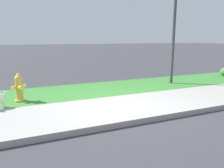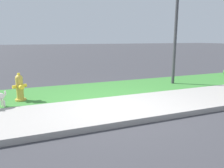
{
  "view_description": "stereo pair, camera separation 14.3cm",
  "coord_description": "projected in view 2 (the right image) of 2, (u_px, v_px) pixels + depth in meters",
  "views": [
    {
      "loc": [
        -2.15,
        -4.57,
        1.64
      ],
      "look_at": [
        0.21,
        0.86,
        0.4
      ],
      "focal_mm": 35.0,
      "sensor_mm": 36.0,
      "label": 1
    },
    {
      "loc": [
        -2.02,
        -4.62,
        1.64
      ],
      "look_at": [
        0.21,
        0.86,
        0.4
      ],
      "focal_mm": 35.0,
      "sensor_mm": 36.0,
      "label": 2
    }
  ],
  "objects": [
    {
      "name": "street_curb",
      "position": [
        139.0,
        120.0,
        4.3
      ],
      "size": [
        18.0,
        0.16,
        0.12
      ],
      "primitive_type": "cube",
      "color": "#9E9993",
      "rests_on": "ground"
    },
    {
      "name": "ground_plane",
      "position": [
        117.0,
        108.0,
        5.27
      ],
      "size": [
        120.0,
        120.0,
        0.0
      ],
      "primitive_type": "plane",
      "color": "#38383D"
    },
    {
      "name": "fire_hydrant_mid_block",
      "position": [
        20.0,
        88.0,
        5.79
      ],
      "size": [
        0.37,
        0.34,
        0.75
      ],
      "rotation": [
        0.0,
        0.0,
        3.49
      ],
      "color": "gold",
      "rests_on": "ground"
    },
    {
      "name": "grass_verge",
      "position": [
        93.0,
        90.0,
        7.11
      ],
      "size": [
        18.0,
        2.12,
        0.01
      ],
      "primitive_type": "cube",
      "color": "#387A33",
      "rests_on": "ground"
    },
    {
      "name": "sidewalk_pavement",
      "position": [
        117.0,
        107.0,
        5.27
      ],
      "size": [
        18.0,
        1.94,
        0.01
      ],
      "primitive_type": "cube",
      "color": "#9E9993",
      "rests_on": "ground"
    }
  ]
}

